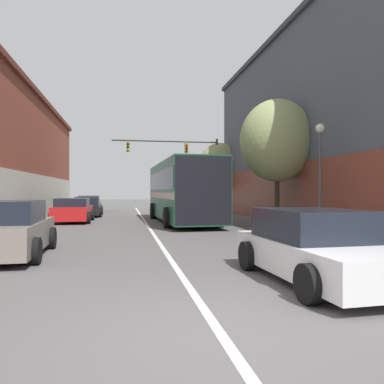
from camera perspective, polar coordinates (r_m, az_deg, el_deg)
ground_plane at (r=4.91m, az=4.22°, el=-20.57°), size 160.00×160.00×0.00m
lane_center_line at (r=19.54m, az=-6.82°, el=-5.02°), size 0.14×41.96×0.01m
building_right_storefront at (r=23.44m, az=25.41°, el=9.51°), size 10.08×26.69×10.93m
bus at (r=21.10m, az=-1.54°, el=0.45°), size 3.12×10.56×3.34m
hatchback_foreground at (r=7.75m, az=18.41°, el=-7.94°), size 2.25×4.25×1.38m
parked_car_left_near at (r=22.22m, az=-17.70°, el=-2.71°), size 2.15×4.09×1.36m
parked_car_left_mid at (r=32.33m, az=-15.39°, el=-1.85°), size 2.14×3.94×1.40m
parked_car_left_far at (r=27.24m, az=-15.61°, el=-2.23°), size 2.07×4.20×1.37m
parked_car_left_distant at (r=11.01m, az=-26.03°, el=-5.29°), size 2.06×4.16×1.49m
traffic_signal_gantry at (r=30.92m, az=-1.01°, el=5.19°), size 8.72×0.36×6.15m
street_lamp at (r=15.40m, az=18.94°, el=3.84°), size 0.35×0.35×4.38m
street_tree_near at (r=19.62m, az=12.83°, el=7.62°), size 3.80×3.42×6.42m
street_tree_far at (r=32.07m, az=4.30°, el=3.88°), size 3.66×3.29×5.89m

